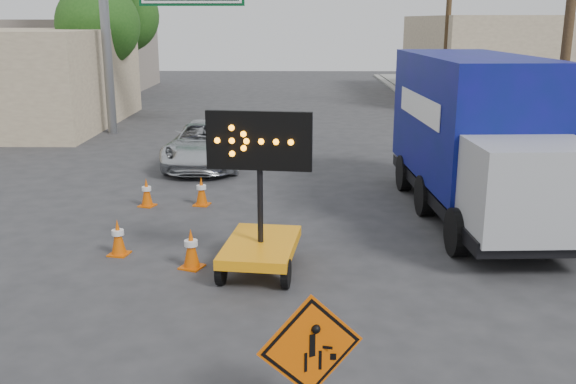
{
  "coord_description": "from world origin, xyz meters",
  "views": [
    {
      "loc": [
        0.95,
        -7.37,
        4.41
      ],
      "look_at": [
        0.78,
        3.27,
        1.54
      ],
      "focal_mm": 40.0,
      "sensor_mm": 36.0,
      "label": 1
    }
  ],
  "objects_px": {
    "arrow_board": "(261,236)",
    "pickup_truck": "(208,144)",
    "construction_sign": "(311,359)",
    "box_truck": "(475,146)"
  },
  "relations": [
    {
      "from": "construction_sign",
      "to": "pickup_truck",
      "type": "relative_size",
      "value": 0.33
    },
    {
      "from": "construction_sign",
      "to": "box_truck",
      "type": "height_order",
      "value": "box_truck"
    },
    {
      "from": "arrow_board",
      "to": "box_truck",
      "type": "xyz_separation_m",
      "value": [
        4.69,
        3.5,
        0.99
      ]
    },
    {
      "from": "arrow_board",
      "to": "pickup_truck",
      "type": "xyz_separation_m",
      "value": [
        -2.14,
        8.73,
        0.02
      ]
    },
    {
      "from": "arrow_board",
      "to": "pickup_truck",
      "type": "bearing_deg",
      "value": 110.84
    },
    {
      "from": "pickup_truck",
      "to": "construction_sign",
      "type": "bearing_deg",
      "value": -75.84
    },
    {
      "from": "pickup_truck",
      "to": "box_truck",
      "type": "distance_m",
      "value": 8.66
    },
    {
      "from": "construction_sign",
      "to": "pickup_truck",
      "type": "bearing_deg",
      "value": 84.27
    },
    {
      "from": "construction_sign",
      "to": "arrow_board",
      "type": "height_order",
      "value": "arrow_board"
    },
    {
      "from": "pickup_truck",
      "to": "arrow_board",
      "type": "bearing_deg",
      "value": -74.52
    }
  ]
}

